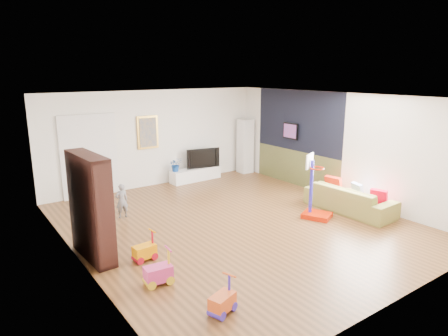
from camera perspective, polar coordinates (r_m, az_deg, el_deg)
floor at (r=8.73m, az=1.54°, el=-7.86°), size 6.50×7.50×0.00m
ceiling at (r=8.14m, az=1.66°, el=10.12°), size 6.50×7.50×0.00m
wall_back at (r=11.49m, az=-9.75°, el=4.19°), size 6.50×0.00×2.70m
wall_front at (r=5.90m, az=24.18°, el=-5.88°), size 6.50×0.00×2.70m
wall_left at (r=6.94m, az=-20.41°, el=-2.71°), size 0.00×7.50×2.70m
wall_right at (r=10.57m, az=15.84°, el=3.05°), size 0.00×7.50×2.70m
navy_accent at (r=11.40m, az=10.46°, el=6.63°), size 0.01×3.20×1.70m
olive_wainscot at (r=11.64m, az=10.18°, el=0.02°), size 0.01×3.20×1.00m
doorway at (r=10.84m, az=-18.66°, el=1.48°), size 1.45×0.06×2.10m
painting_back at (r=11.32m, az=-10.84°, el=5.03°), size 0.62×0.06×0.92m
artwork_right at (r=11.54m, az=9.46°, el=5.24°), size 0.04×0.56×0.46m
media_console at (r=12.01m, az=-4.09°, el=-0.91°), size 1.62×0.47×0.37m
tall_cabinet at (r=12.83m, az=3.05°, el=3.14°), size 0.42×0.42×1.73m
bookshelf at (r=7.26m, az=-18.52°, el=-5.31°), size 0.41×1.29×1.86m
sofa at (r=9.78m, az=17.51°, el=-4.23°), size 0.91×2.12×0.61m
basketball_hoop at (r=9.04m, az=13.34°, el=-2.60°), size 0.71×0.76×1.45m
ride_on_yellow at (r=7.16m, az=-11.33°, el=-10.93°), size 0.40×0.27×0.51m
ride_on_orange at (r=5.64m, az=-0.25°, el=-17.85°), size 0.44×0.35×0.51m
ride_on_pink at (r=6.37m, az=-9.41°, el=-13.85°), size 0.44×0.30×0.56m
child at (r=9.21m, az=-14.41°, el=-4.57°), size 0.29×0.19×0.78m
tv at (r=12.03m, az=-3.16°, el=1.50°), size 1.03×0.32×0.59m
vase_plant at (r=11.62m, az=-6.92°, el=0.51°), size 0.38×0.33×0.41m
pillow_left at (r=9.53m, az=21.24°, el=-3.88°), size 0.18×0.37×0.36m
pillow_center at (r=9.88m, az=18.56°, el=-3.05°), size 0.19×0.36×0.35m
pillow_right at (r=10.22m, az=15.35°, el=-2.29°), size 0.17×0.42×0.41m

